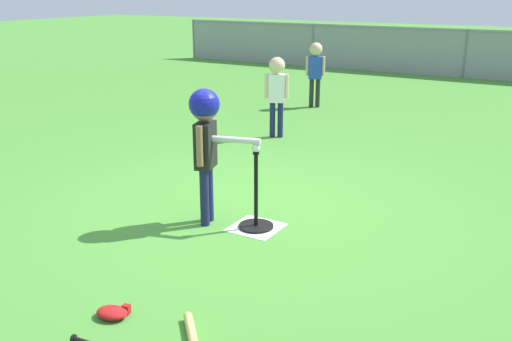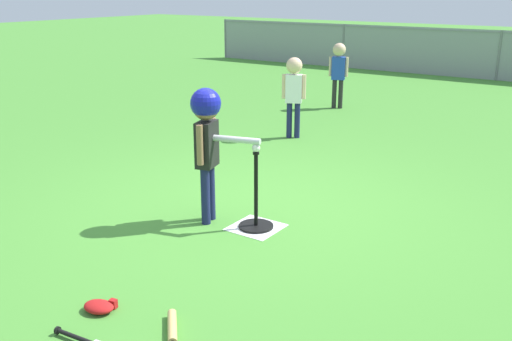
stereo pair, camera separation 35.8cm
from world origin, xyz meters
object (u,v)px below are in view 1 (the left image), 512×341
(baseball_on_tee, at_px, (256,148))
(spare_bat_wood, at_px, (192,336))
(batting_tee, at_px, (256,216))
(fielder_near_left, at_px, (315,66))
(glove_by_plate, at_px, (113,312))
(fielder_deep_right, at_px, (277,86))
(batter_child, at_px, (206,129))

(baseball_on_tee, distance_m, spare_bat_wood, 1.96)
(batting_tee, bearing_deg, baseball_on_tee, -90.00)
(spare_bat_wood, bearing_deg, fielder_near_left, 109.08)
(spare_bat_wood, height_order, glove_by_plate, glove_by_plate)
(fielder_deep_right, xyz_separation_m, spare_bat_wood, (1.99, -4.76, -0.72))
(baseball_on_tee, xyz_separation_m, batter_child, (-0.45, -0.13, 0.14))
(batter_child, bearing_deg, glove_by_plate, -76.99)
(batter_child, relative_size, spare_bat_wood, 2.33)
(fielder_deep_right, height_order, spare_bat_wood, fielder_deep_right)
(baseball_on_tee, xyz_separation_m, spare_bat_wood, (0.56, -1.73, -0.73))
(fielder_near_left, relative_size, glove_by_plate, 4.69)
(batting_tee, distance_m, fielder_deep_right, 3.41)
(baseball_on_tee, xyz_separation_m, glove_by_plate, (-0.06, -1.79, -0.72))
(batting_tee, distance_m, fielder_near_left, 5.68)
(fielder_deep_right, bearing_deg, baseball_on_tee, -64.67)
(baseball_on_tee, distance_m, fielder_near_left, 5.64)
(batting_tee, bearing_deg, spare_bat_wood, -72.24)
(batter_child, distance_m, spare_bat_wood, 2.08)
(fielder_near_left, distance_m, fielder_deep_right, 2.33)
(fielder_near_left, relative_size, spare_bat_wood, 2.14)
(batting_tee, xyz_separation_m, spare_bat_wood, (0.56, -1.73, -0.09))
(baseball_on_tee, bearing_deg, fielder_deep_right, 115.33)
(batting_tee, height_order, batter_child, batter_child)
(spare_bat_wood, xyz_separation_m, glove_by_plate, (-0.62, -0.05, 0.01))
(spare_bat_wood, bearing_deg, fielder_deep_right, 112.67)
(glove_by_plate, bearing_deg, fielder_near_left, 104.38)
(fielder_near_left, xyz_separation_m, spare_bat_wood, (2.44, -7.05, -0.72))
(spare_bat_wood, bearing_deg, baseball_on_tee, 107.76)
(baseball_on_tee, height_order, fielder_deep_right, fielder_deep_right)
(batting_tee, height_order, fielder_deep_right, fielder_deep_right)
(spare_bat_wood, relative_size, glove_by_plate, 2.19)
(fielder_near_left, bearing_deg, fielder_deep_right, -78.87)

